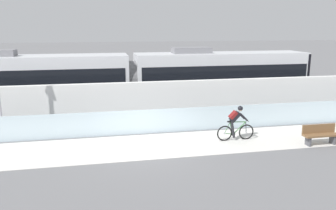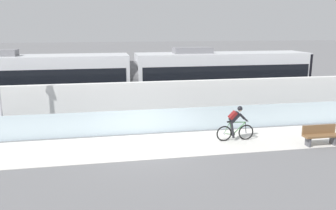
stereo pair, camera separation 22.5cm
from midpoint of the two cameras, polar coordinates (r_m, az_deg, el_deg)
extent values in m
plane|color=slate|center=(15.19, -4.32, -6.81)|extent=(200.00, 200.00, 0.00)
cube|color=silver|center=(15.19, -4.32, -6.79)|extent=(32.00, 3.20, 0.01)
cube|color=silver|center=(16.76, -5.16, -2.80)|extent=(32.00, 0.05, 1.18)
cube|color=silver|center=(18.37, -5.82, 0.29)|extent=(32.00, 0.36, 2.24)
cube|color=#595654|center=(21.03, -6.44, -1.23)|extent=(32.00, 0.08, 0.01)
cube|color=#595654|center=(22.42, -6.77, -0.35)|extent=(32.00, 0.08, 0.01)
cube|color=silver|center=(21.64, -21.68, 3.45)|extent=(11.00, 2.50, 3.10)
cube|color=black|center=(21.59, -21.76, 4.37)|extent=(10.56, 2.54, 1.04)
cube|color=#4C4C51|center=(21.88, -21.38, -0.08)|extent=(10.78, 2.53, 0.28)
cube|color=#232326|center=(21.58, -12.12, -0.11)|extent=(1.40, 1.88, 0.20)
cylinder|color=black|center=(20.89, -12.12, -0.70)|extent=(0.60, 0.10, 0.60)
cylinder|color=black|center=(22.29, -12.10, 0.15)|extent=(0.60, 0.10, 0.60)
cube|color=silver|center=(22.62, 8.39, 4.61)|extent=(11.00, 2.50, 3.10)
cube|color=black|center=(22.57, 8.42, 5.49)|extent=(10.56, 2.54, 1.04)
cube|color=#4C4C51|center=(22.85, 8.28, 1.21)|extent=(10.78, 2.53, 0.28)
cube|color=slate|center=(21.84, 3.59, 8.99)|extent=(2.40, 1.10, 0.36)
cube|color=#232326|center=(21.97, -0.42, 0.41)|extent=(1.40, 1.88, 0.20)
cylinder|color=black|center=(21.29, -0.04, -0.15)|extent=(0.60, 0.10, 0.60)
cylinder|color=black|center=(22.67, -0.77, 0.65)|extent=(0.60, 0.10, 0.60)
cube|color=#232326|center=(24.29, 16.11, 1.12)|extent=(1.40, 1.88, 0.20)
cylinder|color=black|center=(23.68, 16.89, 0.62)|extent=(0.60, 0.10, 0.60)
cylinder|color=black|center=(24.93, 15.35, 1.32)|extent=(0.60, 0.10, 0.60)
cube|color=black|center=(24.99, 20.27, 4.73)|extent=(0.16, 2.54, 2.94)
cylinder|color=#59595B|center=(21.37, -6.32, 4.19)|extent=(0.60, 2.30, 2.30)
torus|color=black|center=(16.30, 12.38, -4.37)|extent=(0.72, 0.06, 0.72)
cylinder|color=#99999E|center=(16.30, 12.38, -4.37)|extent=(0.07, 0.10, 0.07)
torus|color=black|center=(15.91, 8.91, -4.64)|extent=(0.72, 0.06, 0.72)
cylinder|color=#99999E|center=(15.91, 8.91, -4.64)|extent=(0.07, 0.10, 0.07)
cylinder|color=#337233|center=(16.11, 11.31, -3.72)|extent=(0.60, 0.04, 0.58)
cylinder|color=#337233|center=(15.96, 10.06, -3.77)|extent=(0.22, 0.04, 0.59)
cylinder|color=#337233|center=(15.99, 11.06, -2.75)|extent=(0.76, 0.04, 0.07)
cylinder|color=#337233|center=(16.00, 9.62, -4.69)|extent=(0.43, 0.03, 0.09)
cylinder|color=#337233|center=(15.88, 9.35, -3.71)|extent=(0.27, 0.02, 0.53)
cylinder|color=black|center=(16.22, 12.34, -3.55)|extent=(0.08, 0.03, 0.49)
cube|color=black|center=(15.85, 9.80, -2.71)|extent=(0.24, 0.10, 0.05)
cylinder|color=black|center=(16.12, 12.32, -2.38)|extent=(0.03, 0.58, 0.03)
cylinder|color=#262628|center=(16.08, 10.32, -4.73)|extent=(0.18, 0.02, 0.18)
cube|color=black|center=(15.87, 10.58, -1.92)|extent=(0.50, 0.28, 0.51)
cube|color=maroon|center=(15.81, 10.28, -1.62)|extent=(0.38, 0.30, 0.38)
sphere|color=beige|center=(15.88, 11.43, -0.66)|extent=(0.20, 0.20, 0.20)
sphere|color=black|center=(15.87, 11.44, -0.54)|extent=(0.23, 0.23, 0.23)
cylinder|color=black|center=(15.86, 11.99, -1.95)|extent=(0.41, 0.08, 0.41)
cylinder|color=black|center=(16.15, 11.54, -1.67)|extent=(0.41, 0.08, 0.41)
cylinder|color=black|center=(15.90, 10.24, -4.01)|extent=(0.25, 0.11, 0.79)
cylinder|color=black|center=(16.03, 10.03, -3.35)|extent=(0.25, 0.11, 0.52)
cylinder|color=gray|center=(17.68, -25.84, -4.90)|extent=(0.24, 0.24, 0.20)
cube|color=brown|center=(16.55, 23.54, -4.57)|extent=(1.60, 0.44, 0.08)
cube|color=brown|center=(16.64, 23.23, -3.59)|extent=(1.60, 0.06, 0.40)
cube|color=#4C4C51|center=(16.30, 21.72, -5.58)|extent=(0.08, 0.36, 0.41)
cube|color=#4C4C51|center=(16.97, 25.14, -5.18)|extent=(0.08, 0.36, 0.41)
camera|label=1|loc=(0.11, -90.37, -0.09)|focal=36.98mm
camera|label=2|loc=(0.11, 89.63, 0.09)|focal=36.98mm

